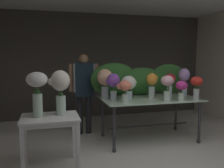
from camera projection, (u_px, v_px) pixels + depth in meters
ground_plane at (128, 138)px, 4.75m from camera, size 8.71×8.71×0.00m
wall_back at (104, 65)px, 6.49m from camera, size 5.61×0.12×2.68m
display_table_glass at (149, 104)px, 4.59m from camera, size 1.81×1.04×0.81m
side_table_white at (50, 123)px, 3.43m from camera, size 0.79×0.62×0.75m
florist at (84, 85)px, 4.94m from camera, size 0.61×0.24×1.64m
foliage_backdrop at (138, 80)px, 4.91m from camera, size 2.05×0.31×0.66m
vase_magenta_roses at (181, 88)px, 4.29m from camera, size 0.20×0.20×0.35m
vase_lilac_stock at (184, 80)px, 4.78m from camera, size 0.24×0.21×0.55m
vase_crimson_hydrangea at (170, 82)px, 4.77m from camera, size 0.23×0.22×0.45m
vase_sunset_anemones at (152, 83)px, 4.59m from camera, size 0.23×0.21×0.47m
vase_coral_tulips at (125, 88)px, 4.10m from camera, size 0.25×0.22×0.38m
vase_scarlet_carnations at (196, 85)px, 4.36m from camera, size 0.21×0.21×0.42m
vase_ivory_snapdragons at (129, 85)px, 4.45m from camera, size 0.30×0.27×0.43m
vase_blush_freesia at (167, 85)px, 4.25m from camera, size 0.23×0.23×0.45m
vase_peach_peonies at (105, 80)px, 4.51m from camera, size 0.29×0.29×0.55m
vase_violet_ranunculus at (113, 83)px, 4.30m from camera, size 0.24×0.22×0.48m
vase_white_roses_tall at (37, 88)px, 3.33m from camera, size 0.29×0.29×0.63m
vase_cream_lisianthus_tall at (60, 87)px, 3.47m from camera, size 0.31×0.27×0.64m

